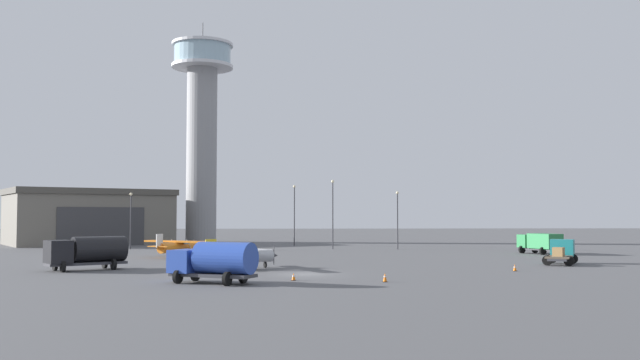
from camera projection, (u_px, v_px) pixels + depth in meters
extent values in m
plane|color=#545456|center=(305.00, 274.00, 58.04)|extent=(400.00, 400.00, 0.00)
cylinder|color=gray|center=(202.00, 155.00, 128.66)|extent=(5.65, 5.65, 32.64)
cylinder|color=silver|center=(202.00, 67.00, 129.52)|extent=(11.43, 11.43, 0.60)
cylinder|color=#99B7C6|center=(203.00, 56.00, 129.63)|extent=(10.52, 10.52, 3.61)
cylinder|color=silver|center=(203.00, 45.00, 129.73)|extent=(11.43, 11.43, 0.50)
cylinder|color=#38383D|center=(203.00, 33.00, 129.85)|extent=(0.16, 0.16, 4.00)
cube|color=#6B665B|center=(89.00, 220.00, 118.92)|extent=(30.43, 27.02, 8.42)
cube|color=#4A4740|center=(89.00, 193.00, 119.17)|extent=(31.24, 27.84, 1.00)
cube|color=#38383A|center=(102.00, 227.00, 111.83)|extent=(12.33, 7.04, 6.31)
cylinder|color=#B7BABF|center=(243.00, 256.00, 64.30)|extent=(5.80, 3.51, 1.16)
cone|color=#38383D|center=(274.00, 255.00, 65.77)|extent=(1.11, 1.09, 0.81)
cube|color=#38383D|center=(274.00, 255.00, 65.77)|extent=(0.09, 0.11, 1.78)
cube|color=#B7BABF|center=(246.00, 249.00, 64.46)|extent=(5.21, 9.10, 0.19)
cylinder|color=gold|center=(252.00, 254.00, 63.12)|extent=(0.45, 0.87, 1.27)
cylinder|color=gold|center=(240.00, 252.00, 65.77)|extent=(0.45, 0.87, 1.27)
cube|color=#99B7C6|center=(254.00, 253.00, 64.84)|extent=(1.33, 1.28, 0.66)
cone|color=#B7BABF|center=(211.00, 256.00, 62.82)|extent=(1.56, 1.34, 0.87)
cube|color=gold|center=(211.00, 248.00, 62.86)|extent=(0.98, 0.53, 1.59)
cube|color=#B7BABF|center=(211.00, 255.00, 62.83)|extent=(1.95, 2.91, 0.09)
cylinder|color=black|center=(265.00, 265.00, 65.31)|extent=(0.38, 0.58, 0.56)
cylinder|color=black|center=(245.00, 266.00, 63.25)|extent=(0.38, 0.58, 0.56)
cylinder|color=black|center=(237.00, 265.00, 65.07)|extent=(0.38, 0.58, 0.56)
cylinder|color=orange|center=(177.00, 247.00, 81.62)|extent=(4.06, 5.75, 1.19)
cone|color=#38383D|center=(194.00, 246.00, 84.48)|extent=(1.15, 1.17, 0.83)
cube|color=#38383D|center=(194.00, 246.00, 84.48)|extent=(0.11, 0.10, 1.82)
cube|color=orange|center=(179.00, 241.00, 81.91)|extent=(8.99, 6.10, 0.19)
cylinder|color=white|center=(189.00, 245.00, 81.19)|extent=(0.85, 0.54, 1.30)
cylinder|color=white|center=(169.00, 245.00, 82.60)|extent=(0.85, 0.54, 1.30)
cube|color=#99B7C6|center=(184.00, 244.00, 82.66)|extent=(1.35, 1.39, 0.67)
cone|color=orange|center=(159.00, 248.00, 78.77)|extent=(1.45, 1.61, 0.89)
cube|color=white|center=(159.00, 241.00, 78.81)|extent=(0.63, 0.97, 1.63)
cube|color=orange|center=(159.00, 246.00, 78.78)|extent=(2.91, 2.20, 0.10)
cylinder|color=black|center=(190.00, 254.00, 83.62)|extent=(0.58, 0.43, 0.57)
cylinder|color=black|center=(183.00, 255.00, 80.92)|extent=(0.58, 0.43, 0.57)
cylinder|color=black|center=(169.00, 255.00, 81.89)|extent=(0.58, 0.43, 0.57)
cube|color=#38383D|center=(86.00, 263.00, 62.41)|extent=(6.93, 5.58, 0.24)
cube|color=black|center=(58.00, 252.00, 60.96)|extent=(3.05, 3.22, 2.02)
cube|color=#99B7C6|center=(48.00, 247.00, 60.44)|extent=(1.28, 1.85, 1.01)
cylinder|color=black|center=(99.00, 249.00, 63.16)|extent=(5.20, 4.54, 2.30)
cylinder|color=black|center=(63.00, 267.00, 60.02)|extent=(0.79, 0.98, 1.00)
cylinder|color=black|center=(55.00, 265.00, 61.86)|extent=(0.79, 0.98, 1.00)
cylinder|color=black|center=(114.00, 264.00, 62.75)|extent=(0.79, 0.98, 1.00)
cylinder|color=black|center=(105.00, 263.00, 64.59)|extent=(0.79, 0.98, 1.00)
cube|color=#38383D|center=(540.00, 249.00, 88.72)|extent=(3.90, 6.39, 0.24)
cube|color=#287A42|center=(528.00, 241.00, 90.78)|extent=(2.84, 2.43, 1.71)
cube|color=#99B7C6|center=(524.00, 238.00, 91.53)|extent=(1.94, 0.77, 0.85)
cube|color=#287A42|center=(545.00, 241.00, 87.85)|extent=(3.66, 4.67, 1.89)
cylinder|color=black|center=(522.00, 249.00, 90.25)|extent=(1.03, 0.60, 1.00)
cylinder|color=black|center=(535.00, 249.00, 91.10)|extent=(1.03, 0.60, 1.00)
cylinder|color=black|center=(543.00, 251.00, 86.61)|extent=(1.03, 0.60, 1.00)
cylinder|color=black|center=(556.00, 251.00, 87.46)|extent=(1.03, 0.60, 1.00)
cube|color=#38383D|center=(560.00, 258.00, 69.45)|extent=(4.38, 5.97, 0.24)
cube|color=teal|center=(562.00, 248.00, 71.38)|extent=(2.77, 2.52, 1.74)
cube|color=#99B7C6|center=(563.00, 244.00, 72.08)|extent=(1.73, 1.00, 0.87)
cube|color=brown|center=(559.00, 257.00, 68.59)|extent=(3.85, 4.49, 0.16)
cube|color=#997547|center=(558.00, 252.00, 68.27)|extent=(1.40, 1.40, 0.90)
cylinder|color=black|center=(552.00, 258.00, 71.71)|extent=(1.01, 0.72, 1.00)
cylinder|color=black|center=(573.00, 259.00, 70.83)|extent=(1.01, 0.72, 1.00)
cylinder|color=black|center=(547.00, 260.00, 68.31)|extent=(1.01, 0.72, 1.00)
cylinder|color=black|center=(569.00, 261.00, 67.43)|extent=(1.01, 0.72, 1.00)
cube|color=#38383D|center=(213.00, 275.00, 50.21)|extent=(6.63, 4.71, 0.24)
cube|color=#2847A8|center=(186.00, 261.00, 51.21)|extent=(2.74, 3.03, 1.68)
cube|color=#99B7C6|center=(177.00, 256.00, 51.57)|extent=(1.04, 1.91, 0.84)
cylinder|color=#2847A8|center=(225.00, 258.00, 49.85)|extent=(4.91, 4.03, 2.30)
cylinder|color=black|center=(178.00, 277.00, 50.11)|extent=(0.70, 1.01, 1.00)
cylinder|color=black|center=(195.00, 274.00, 52.14)|extent=(0.70, 1.01, 1.00)
cylinder|color=black|center=(227.00, 279.00, 48.40)|extent=(0.70, 1.01, 1.00)
cylinder|color=black|center=(243.00, 276.00, 50.44)|extent=(0.70, 1.01, 1.00)
cylinder|color=#38383D|center=(131.00, 222.00, 101.31)|extent=(0.18, 0.18, 7.87)
sphere|color=#F9E5B2|center=(131.00, 194.00, 101.53)|extent=(0.44, 0.44, 0.44)
cylinder|color=#38383D|center=(333.00, 216.00, 101.89)|extent=(0.18, 0.18, 9.78)
sphere|color=#F9E5B2|center=(333.00, 181.00, 102.16)|extent=(0.44, 0.44, 0.44)
cylinder|color=#38383D|center=(294.00, 217.00, 112.12)|extent=(0.18, 0.18, 9.47)
sphere|color=#F9E5B2|center=(294.00, 186.00, 112.38)|extent=(0.44, 0.44, 0.44)
cylinder|color=#38383D|center=(398.00, 222.00, 101.15)|extent=(0.18, 0.18, 8.08)
sphere|color=#F9E5B2|center=(397.00, 193.00, 101.37)|extent=(0.44, 0.44, 0.44)
cube|color=black|center=(294.00, 280.00, 52.51)|extent=(0.36, 0.36, 0.04)
cone|color=orange|center=(294.00, 276.00, 52.53)|extent=(0.30, 0.30, 0.55)
cylinder|color=white|center=(294.00, 276.00, 52.53)|extent=(0.21, 0.21, 0.08)
cube|color=black|center=(385.00, 282.00, 51.34)|extent=(0.36, 0.36, 0.04)
cone|color=orange|center=(385.00, 277.00, 51.36)|extent=(0.30, 0.30, 0.66)
cylinder|color=white|center=(385.00, 277.00, 51.36)|extent=(0.21, 0.21, 0.08)
cube|color=black|center=(515.00, 271.00, 61.37)|extent=(0.36, 0.36, 0.04)
cone|color=orange|center=(515.00, 267.00, 61.39)|extent=(0.30, 0.30, 0.58)
cylinder|color=white|center=(515.00, 267.00, 61.39)|extent=(0.21, 0.21, 0.08)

